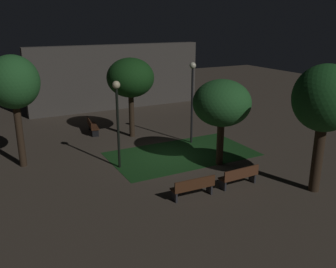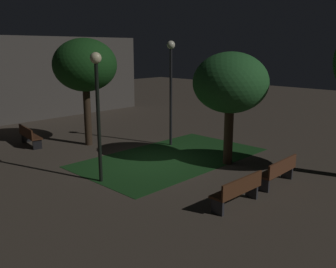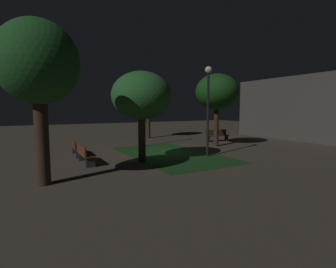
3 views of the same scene
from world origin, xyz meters
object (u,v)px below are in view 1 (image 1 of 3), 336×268
bench_front_right (92,126)px  tree_lawn_side (13,83)px  tree_right_canopy (222,104)px  tree_left_canopy (130,78)px  lamp_post_plaza_east (192,89)px  tree_back_right (325,100)px  lamp_post_near_wall (117,109)px  bench_near_trees (239,176)px  bench_corner (193,187)px

bench_front_right → tree_lawn_side: (-4.54, -3.69, 3.57)m
tree_right_canopy → tree_lawn_side: bearing=153.8°
tree_left_canopy → tree_lawn_side: 6.82m
tree_right_canopy → tree_lawn_side: (-8.61, 4.24, 0.99)m
tree_lawn_side → lamp_post_plaza_east: bearing=-4.9°
tree_back_right → lamp_post_plaza_east: (-1.31, 7.71, -0.71)m
bench_front_right → tree_right_canopy: (4.07, -7.93, 2.57)m
bench_front_right → tree_back_right: bearing=-64.3°
tree_right_canopy → lamp_post_near_wall: (-4.52, 1.88, -0.17)m
tree_back_right → lamp_post_near_wall: size_ratio=1.25×
bench_near_trees → bench_front_right: 10.94m
bench_front_right → tree_lawn_side: size_ratio=0.35×
bench_corner → bench_near_trees: same height
tree_lawn_side → lamp_post_plaza_east: size_ratio=1.16×
tree_lawn_side → lamp_post_plaza_east: 9.17m
bench_front_right → tree_back_right: 13.92m
bench_corner → lamp_post_plaza_east: lamp_post_plaza_east is taller
bench_front_right → lamp_post_plaza_east: (4.55, -4.46, 2.65)m
bench_corner → lamp_post_near_wall: lamp_post_near_wall is taller
bench_corner → tree_right_canopy: (3.02, 2.48, 2.57)m
tree_back_right → lamp_post_plaza_east: tree_back_right is taller
tree_back_right → lamp_post_plaza_east: 7.85m
bench_corner → lamp_post_plaza_east: (3.50, 5.95, 2.65)m
tree_right_canopy → lamp_post_near_wall: lamp_post_near_wall is taller
tree_right_canopy → tree_lawn_side: 9.65m
lamp_post_near_wall → tree_left_canopy: bearing=60.7°
bench_near_trees → tree_left_canopy: bearing=98.9°
tree_back_right → lamp_post_near_wall: (-6.31, 6.12, -0.96)m
bench_front_right → lamp_post_near_wall: 6.53m
tree_lawn_side → lamp_post_near_wall: size_ratio=1.27×
tree_left_canopy → lamp_post_plaza_east: 3.77m
tree_right_canopy → tree_left_canopy: bearing=108.7°
bench_near_trees → tree_back_right: bearing=-34.9°
lamp_post_plaza_east → lamp_post_near_wall: (-5.00, -1.59, -0.25)m
lamp_post_near_wall → tree_lawn_side: bearing=149.9°
bench_near_trees → lamp_post_near_wall: (-3.78, 4.36, 2.40)m
bench_near_trees → tree_left_canopy: (-1.36, 8.67, 3.07)m
tree_left_canopy → bench_corner: bearing=-96.1°
tree_lawn_side → tree_right_canopy: bearing=-26.2°
tree_lawn_side → lamp_post_near_wall: bearing=-30.1°
bench_near_trees → tree_back_right: (2.52, -1.76, 3.36)m
bench_corner → tree_lawn_side: (-5.59, 6.73, 3.57)m
tree_right_canopy → lamp_post_near_wall: 4.90m
bench_near_trees → tree_lawn_side: 10.95m
bench_front_right → tree_right_canopy: bearing=-62.8°
bench_front_right → lamp_post_plaza_east: bearing=-44.4°
bench_near_trees → lamp_post_near_wall: bearing=131.0°
bench_corner → lamp_post_near_wall: bearing=108.9°
bench_corner → lamp_post_plaza_east: 7.40m
bench_corner → tree_left_canopy: (0.93, 8.67, 3.07)m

